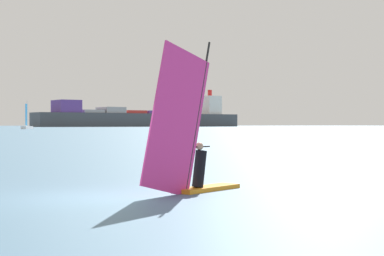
% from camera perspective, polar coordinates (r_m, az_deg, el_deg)
% --- Properties ---
extents(ground_plane, '(4000.00, 4000.00, 0.00)m').
position_cam_1_polar(ground_plane, '(15.41, -10.10, -6.69)').
color(ground_plane, '#476B84').
extents(windsurfer, '(3.41, 2.38, 4.36)m').
position_cam_1_polar(windsurfer, '(16.14, -0.23, -1.87)').
color(windsurfer, orange).
rests_on(windsurfer, ground_plane).
extents(cargo_ship, '(195.48, 82.74, 35.43)m').
position_cam_1_polar(cargo_ship, '(526.70, -4.88, 1.03)').
color(cargo_ship, '#3F444C').
rests_on(cargo_ship, ground_plane).
extents(distant_headland, '(667.66, 462.91, 37.75)m').
position_cam_1_polar(distant_headland, '(1296.77, -16.16, 1.07)').
color(distant_headland, '#4C564C').
rests_on(distant_headland, ground_plane).
extents(small_sailboat, '(5.18, 9.60, 12.05)m').
position_cam_1_polar(small_sailboat, '(256.00, -15.77, 0.13)').
color(small_sailboat, white).
rests_on(small_sailboat, ground_plane).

